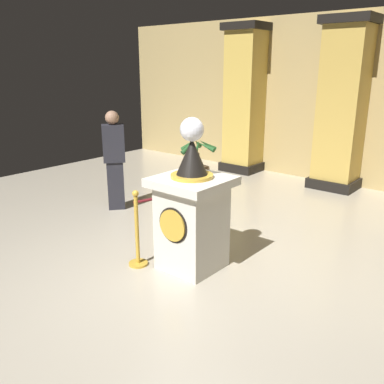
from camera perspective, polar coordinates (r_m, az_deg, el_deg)
name	(u,v)px	position (r m, az deg, el deg)	size (l,w,h in m)	color
ground_plane	(184,271)	(5.14, -1.13, -10.80)	(12.12, 12.12, 0.00)	#B2A893
back_wall	(350,101)	(9.11, 21.03, 11.65)	(12.12, 0.16, 3.44)	tan
pedestal_clock	(192,212)	(4.95, -0.03, -2.80)	(0.83, 0.83, 1.85)	silver
stanchion_near	(187,214)	(5.97, -0.74, -3.03)	(0.24, 0.24, 1.01)	gold
stanchion_far	(137,240)	(5.18, -7.57, -6.57)	(0.24, 0.24, 0.98)	gold
velvet_rope	(163,194)	(5.42, -3.99, -0.33)	(0.62, 0.64, 0.22)	#591419
column_left	(245,101)	(9.77, 7.38, 12.42)	(0.89, 0.89, 3.30)	black
column_centre_rear	(343,107)	(8.76, 20.14, 11.03)	(0.95, 0.95, 3.30)	black
potted_palm_left	(197,170)	(8.61, 0.76, 3.11)	(0.82, 0.74, 1.02)	#4C3828
bystander_guest	(114,158)	(7.14, -10.70, 4.64)	(0.40, 0.42, 1.70)	#26262D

